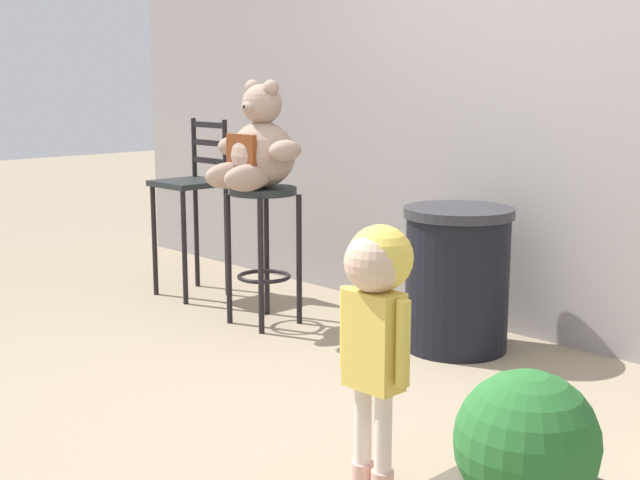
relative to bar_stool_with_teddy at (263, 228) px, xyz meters
name	(u,v)px	position (x,y,z in m)	size (l,w,h in m)	color
ground_plane	(285,416)	(1.11, -0.84, -0.56)	(24.00, 24.00, 0.00)	gray
bar_stool_with_teddy	(263,228)	(0.00, 0.00, 0.00)	(0.38, 0.38, 0.79)	#222627
teddy_bear	(258,149)	(0.00, -0.03, 0.45)	(0.57, 0.51, 0.59)	tan
child_walking	(376,303)	(1.84, -1.08, 0.11)	(0.29, 0.23, 0.92)	#DDA594
trash_bin	(457,278)	(1.05, 0.42, -0.18)	(0.56, 0.56, 0.74)	black
bar_chair_empty	(193,194)	(-0.84, 0.12, 0.10)	(0.39, 0.39, 1.13)	#222627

